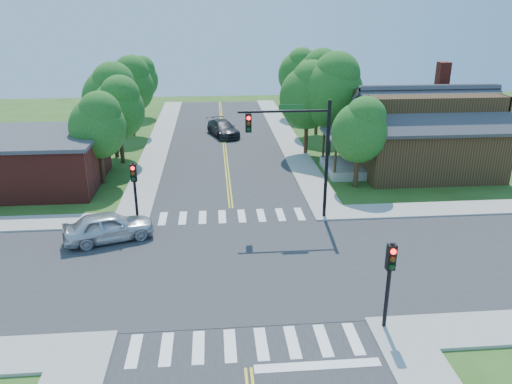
{
  "coord_description": "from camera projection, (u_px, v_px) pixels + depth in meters",
  "views": [
    {
      "loc": [
        -0.99,
        -21.93,
        12.19
      ],
      "look_at": [
        1.34,
        4.57,
        2.2
      ],
      "focal_mm": 35.0,
      "sensor_mm": 36.0,
      "label": 1
    }
  ],
  "objects": [
    {
      "name": "tree_e_b",
      "position": [
        333.0,
        89.0,
        40.69
      ],
      "size": [
        5.19,
        4.93,
        8.82
      ],
      "color": "#382314",
      "rests_on": "ground"
    },
    {
      "name": "signal_pole_se",
      "position": [
        390.0,
        270.0,
        19.1
      ],
      "size": [
        0.34,
        0.42,
        3.8
      ],
      "color": "black",
      "rests_on": "ground"
    },
    {
      "name": "sidewalk_nw",
      "position": [
        21.0,
        174.0,
        38.25
      ],
      "size": [
        40.0,
        40.0,
        0.14
      ],
      "color": "#9E9B93",
      "rests_on": "ground"
    },
    {
      "name": "house_ne",
      "position": [
        424.0,
        129.0,
        38.16
      ],
      "size": [
        13.05,
        8.8,
        7.11
      ],
      "color": "#2F1F10",
      "rests_on": "ground"
    },
    {
      "name": "crosswalk_north",
      "position": [
        232.0,
        216.0,
        30.59
      ],
      "size": [
        8.85,
        2.0,
        0.01
      ],
      "color": "white",
      "rests_on": "ground"
    },
    {
      "name": "tree_bldg",
      "position": [
        119.0,
        106.0,
        39.4
      ],
      "size": [
        4.22,
        4.01,
        7.17
      ],
      "color": "#382314",
      "rests_on": "ground"
    },
    {
      "name": "tree_house",
      "position": [
        309.0,
        93.0,
        41.59
      ],
      "size": [
        4.74,
        4.5,
        8.05
      ],
      "color": "#382314",
      "rests_on": "ground"
    },
    {
      "name": "signal_pole_nw",
      "position": [
        134.0,
        182.0,
        28.63
      ],
      "size": [
        0.34,
        0.42,
        3.8
      ],
      "color": "black",
      "rests_on": "ground"
    },
    {
      "name": "crosswalk_south",
      "position": [
        246.0,
        345.0,
        19.02
      ],
      "size": [
        8.85,
        2.0,
        0.01
      ],
      "color": "white",
      "rests_on": "ground"
    },
    {
      "name": "tree_e_a",
      "position": [
        361.0,
        129.0,
        34.13
      ],
      "size": [
        3.82,
        3.63,
        6.5
      ],
      "color": "#382314",
      "rests_on": "ground"
    },
    {
      "name": "car_dgrey",
      "position": [
        223.0,
        129.0,
        49.2
      ],
      "size": [
        5.17,
        6.41,
        1.5
      ],
      "primitive_type": "imported",
      "rotation": [
        0.0,
        0.0,
        0.32
      ],
      "color": "#27292C",
      "rests_on": "ground"
    },
    {
      "name": "intersection_patch",
      "position": [
        237.0,
        266.0,
        24.82
      ],
      "size": [
        10.2,
        10.2,
        0.06
      ],
      "primitive_type": "cube",
      "color": "#2D2D30",
      "rests_on": "ground"
    },
    {
      "name": "tree_w_b",
      "position": [
        112.0,
        96.0,
        40.87
      ],
      "size": [
        4.7,
        4.47,
        8.0
      ],
      "color": "#382314",
      "rests_on": "ground"
    },
    {
      "name": "road_ew",
      "position": [
        237.0,
        266.0,
        24.81
      ],
      "size": [
        90.0,
        10.0,
        0.04
      ],
      "primitive_type": "cube",
      "color": "#2D2D30",
      "rests_on": "ground"
    },
    {
      "name": "ground",
      "position": [
        237.0,
        266.0,
        24.82
      ],
      "size": [
        100.0,
        100.0,
        0.0
      ],
      "primitive_type": "plane",
      "color": "#325119",
      "rests_on": "ground"
    },
    {
      "name": "signal_mast_ne",
      "position": [
        299.0,
        141.0,
        28.65
      ],
      "size": [
        5.3,
        0.42,
        7.2
      ],
      "color": "black",
      "rests_on": "ground"
    },
    {
      "name": "tree_e_c",
      "position": [
        319.0,
        79.0,
        48.24
      ],
      "size": [
        4.96,
        4.71,
        8.43
      ],
      "color": "#382314",
      "rests_on": "ground"
    },
    {
      "name": "tree_e_d",
      "position": [
        299.0,
        72.0,
        56.26
      ],
      "size": [
        4.61,
        4.38,
        7.84
      ],
      "color": "#382314",
      "rests_on": "ground"
    },
    {
      "name": "car_silver",
      "position": [
        109.0,
        227.0,
        27.24
      ],
      "size": [
        4.77,
        5.94,
        1.63
      ],
      "primitive_type": "imported",
      "rotation": [
        0.0,
        0.0,
        1.89
      ],
      "color": "silver",
      "rests_on": "ground"
    },
    {
      "name": "centerline",
      "position": [
        237.0,
        265.0,
        24.8
      ],
      "size": [
        0.3,
        90.0,
        0.01
      ],
      "color": "gold",
      "rests_on": "ground"
    },
    {
      "name": "tree_w_c",
      "position": [
        130.0,
        83.0,
        48.01
      ],
      "size": [
        4.6,
        4.37,
        7.83
      ],
      "color": "#382314",
      "rests_on": "ground"
    },
    {
      "name": "sidewalk_ne",
      "position": [
        420.0,
        163.0,
        40.84
      ],
      "size": [
        40.0,
        40.0,
        0.14
      ],
      "color": "#9E9B93",
      "rests_on": "ground"
    },
    {
      "name": "building_nw",
      "position": [
        27.0,
        160.0,
        35.3
      ],
      "size": [
        10.4,
        8.4,
        3.73
      ],
      "color": "maroon",
      "rests_on": "ground"
    },
    {
      "name": "tree_w_d",
      "position": [
        141.0,
        77.0,
        56.65
      ],
      "size": [
        4.08,
        3.87,
        6.93
      ],
      "color": "#382314",
      "rests_on": "ground"
    },
    {
      "name": "stop_bar",
      "position": [
        318.0,
        366.0,
        17.94
      ],
      "size": [
        4.6,
        0.45,
        0.09
      ],
      "primitive_type": "cube",
      "color": "white",
      "rests_on": "ground"
    },
    {
      "name": "road_ns",
      "position": [
        237.0,
        266.0,
        24.81
      ],
      "size": [
        10.0,
        90.0,
        0.04
      ],
      "primitive_type": "cube",
      "color": "#2D2D30",
      "rests_on": "ground"
    },
    {
      "name": "tree_w_a",
      "position": [
        98.0,
        124.0,
        34.87
      ],
      "size": [
        3.95,
        3.76,
        6.72
      ],
      "color": "#382314",
      "rests_on": "ground"
    }
  ]
}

